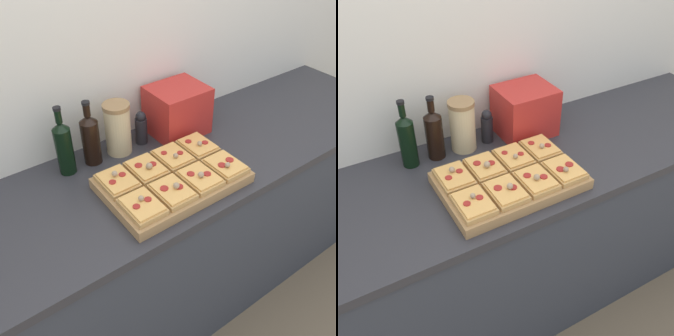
{
  "view_description": "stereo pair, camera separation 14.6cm",
  "coord_description": "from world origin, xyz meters",
  "views": [
    {
      "loc": [
        -0.77,
        -0.73,
        1.92
      ],
      "look_at": [
        -0.05,
        0.24,
        0.99
      ],
      "focal_mm": 42.0,
      "sensor_mm": 36.0,
      "label": 1
    },
    {
      "loc": [
        -0.65,
        -0.81,
        1.92
      ],
      "look_at": [
        -0.05,
        0.24,
        0.99
      ],
      "focal_mm": 42.0,
      "sensor_mm": 36.0,
      "label": 2
    }
  ],
  "objects": [
    {
      "name": "pizza_slice_back_right",
      "position": [
        0.14,
        0.29,
        0.99
      ],
      "size": [
        0.12,
        0.16,
        0.05
      ],
      "color": "tan",
      "rests_on": "cutting_board"
    },
    {
      "name": "kitchen_counter",
      "position": [
        0.0,
        0.32,
        0.47
      ],
      "size": [
        2.63,
        0.67,
        0.93
      ],
      "color": "#333842",
      "rests_on": "ground_plane"
    },
    {
      "name": "pizza_slice_back_midleft",
      "position": [
        -0.12,
        0.29,
        0.99
      ],
      "size": [
        0.12,
        0.16,
        0.05
      ],
      "color": "tan",
      "rests_on": "cutting_board"
    },
    {
      "name": "wine_bottle",
      "position": [
        -0.23,
        0.53,
        1.04
      ],
      "size": [
        0.07,
        0.07,
        0.28
      ],
      "color": "black",
      "rests_on": "kitchen_counter"
    },
    {
      "name": "pizza_slice_back_midright",
      "position": [
        0.01,
        0.29,
        0.99
      ],
      "size": [
        0.12,
        0.16,
        0.05
      ],
      "color": "tan",
      "rests_on": "cutting_board"
    },
    {
      "name": "pizza_slice_front_midleft",
      "position": [
        -0.12,
        0.12,
        0.99
      ],
      "size": [
        0.12,
        0.16,
        0.05
      ],
      "color": "tan",
      "rests_on": "cutting_board"
    },
    {
      "name": "toaster_oven",
      "position": [
        0.2,
        0.51,
        1.04
      ],
      "size": [
        0.27,
        0.21,
        0.22
      ],
      "color": "red",
      "rests_on": "kitchen_counter"
    },
    {
      "name": "pizza_slice_front_left",
      "position": [
        -0.25,
        0.12,
        0.99
      ],
      "size": [
        0.12,
        0.16,
        0.05
      ],
      "color": "tan",
      "rests_on": "cutting_board"
    },
    {
      "name": "pizza_slice_back_left",
      "position": [
        -0.25,
        0.29,
        0.99
      ],
      "size": [
        0.12,
        0.16,
        0.05
      ],
      "color": "tan",
      "rests_on": "cutting_board"
    },
    {
      "name": "cutting_board",
      "position": [
        -0.05,
        0.21,
        0.95
      ],
      "size": [
        0.54,
        0.36,
        0.04
      ],
      "primitive_type": "cube",
      "color": "#A37A4C",
      "rests_on": "kitchen_counter"
    },
    {
      "name": "wall_back",
      "position": [
        0.0,
        0.67,
        1.25
      ],
      "size": [
        6.0,
        0.06,
        2.5
      ],
      "color": "silver",
      "rests_on": "ground_plane"
    },
    {
      "name": "pizza_slice_front_right",
      "position": [
        0.14,
        0.12,
        0.99
      ],
      "size": [
        0.12,
        0.16,
        0.05
      ],
      "color": "tan",
      "rests_on": "cutting_board"
    },
    {
      "name": "olive_oil_bottle",
      "position": [
        -0.34,
        0.53,
        1.05
      ],
      "size": [
        0.07,
        0.07,
        0.3
      ],
      "color": "black",
      "rests_on": "kitchen_counter"
    },
    {
      "name": "pepper_mill",
      "position": [
        0.01,
        0.53,
        1.0
      ],
      "size": [
        0.05,
        0.05,
        0.16
      ],
      "color": "black",
      "rests_on": "kitchen_counter"
    },
    {
      "name": "pizza_slice_front_midright",
      "position": [
        0.01,
        0.12,
        0.99
      ],
      "size": [
        0.12,
        0.16,
        0.05
      ],
      "color": "tan",
      "rests_on": "cutting_board"
    },
    {
      "name": "grain_jar_tall",
      "position": [
        -0.1,
        0.53,
        1.04
      ],
      "size": [
        0.11,
        0.11,
        0.23
      ],
      "color": "beige",
      "rests_on": "kitchen_counter"
    }
  ]
}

